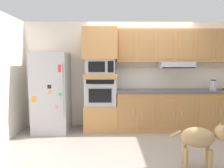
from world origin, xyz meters
TOP-DOWN VIEW (x-y plane):
  - ground_plane at (0.00, 0.00)m, footprint 9.60×9.60m
  - back_kitchen_wall at (0.00, 1.11)m, footprint 6.20×0.12m
  - side_panel_left at (-2.80, 0.00)m, footprint 0.12×7.10m
  - refrigerator at (-2.03, 0.68)m, footprint 0.76×0.73m
  - oven_base_cabinet at (-0.94, 0.75)m, footprint 0.74×0.62m
  - built_in_oven at (-0.94, 0.75)m, footprint 0.70×0.62m
  - appliance_mid_shelf at (-0.94, 0.75)m, footprint 0.74×0.62m
  - microwave at (-0.94, 0.75)m, footprint 0.64×0.54m
  - appliance_upper_cabinet at (-0.94, 0.75)m, footprint 0.74×0.62m
  - lower_cabinet_run at (0.96, 0.75)m, footprint 3.04×0.63m
  - countertop_slab at (0.96, 0.75)m, footprint 3.08×0.64m
  - backsplash_panel at (0.96, 1.04)m, footprint 3.08×0.02m
  - upper_cabinet_with_hood at (0.95, 0.87)m, footprint 3.04×0.48m
  - electric_kettle at (1.62, 0.70)m, footprint 0.17×0.17m
  - dog at (0.64, -1.03)m, footprint 0.92×0.37m

SIDE VIEW (x-z plane):
  - ground_plane at x=0.00m, z-range 0.00..0.00m
  - oven_base_cabinet at x=-0.94m, z-range 0.00..0.60m
  - lower_cabinet_run at x=0.96m, z-range 0.00..0.88m
  - dog at x=0.64m, z-range 0.11..0.80m
  - refrigerator at x=-2.03m, z-range 0.00..1.76m
  - countertop_slab at x=0.96m, z-range 0.88..0.92m
  - built_in_oven at x=-0.94m, z-range 0.60..1.20m
  - electric_kettle at x=1.62m, z-range 0.91..1.15m
  - backsplash_panel at x=0.96m, z-range 0.92..1.42m
  - back_kitchen_wall at x=0.00m, z-range 0.00..2.50m
  - side_panel_left at x=-2.80m, z-range 0.00..2.50m
  - appliance_mid_shelf at x=-0.94m, z-range 1.20..1.30m
  - microwave at x=-0.94m, z-range 1.30..1.62m
  - upper_cabinet_with_hood at x=0.95m, z-range 1.46..2.34m
  - appliance_upper_cabinet at x=-0.94m, z-range 1.62..2.30m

